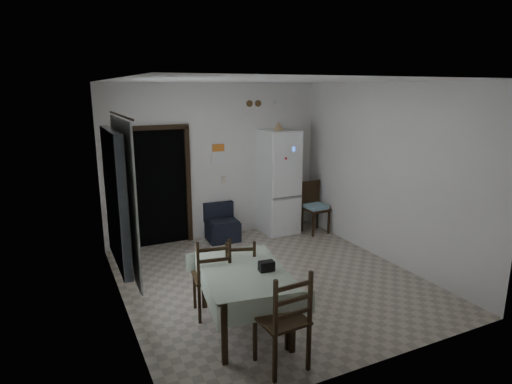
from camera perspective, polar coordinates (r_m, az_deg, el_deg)
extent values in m
plane|color=#A69987|center=(6.55, 1.94, -11.63)|extent=(4.50, 4.50, 0.00)
cube|color=black|center=(8.08, -12.85, 0.82)|extent=(0.90, 0.45, 2.10)
cube|color=black|center=(7.76, -15.96, 0.10)|extent=(0.08, 0.10, 2.18)
cube|color=black|center=(7.97, -9.03, 0.81)|extent=(0.08, 0.10, 2.18)
cube|color=black|center=(7.68, -12.86, 8.40)|extent=(1.06, 0.10, 0.08)
cube|color=silver|center=(5.23, -18.21, -0.84)|extent=(0.10, 1.20, 1.60)
cube|color=beige|center=(5.24, -17.02, -0.71)|extent=(0.02, 1.45, 1.85)
cylinder|color=black|center=(5.10, -17.66, 9.69)|extent=(0.02, 1.60, 0.02)
cube|color=white|center=(8.08, -5.05, 5.21)|extent=(0.28, 0.02, 0.40)
cube|color=orange|center=(8.06, -5.05, 5.91)|extent=(0.24, 0.01, 0.14)
cube|color=beige|center=(8.20, -4.33, 1.66)|extent=(0.08, 0.02, 0.12)
cylinder|color=brown|center=(8.24, -0.86, 11.71)|extent=(0.12, 0.03, 0.12)
cylinder|color=brown|center=(8.32, 0.28, 11.73)|extent=(0.12, 0.03, 0.12)
cube|color=white|center=(8.51, 3.27, 11.96)|extent=(0.25, 0.07, 0.09)
cone|color=tan|center=(8.11, 3.02, 8.79)|extent=(0.21, 0.21, 0.16)
cube|color=black|center=(5.00, 1.41, -9.84)|extent=(0.19, 0.12, 0.12)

